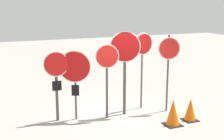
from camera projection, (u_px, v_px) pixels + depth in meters
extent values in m
plane|color=gray|center=(113.00, 115.00, 9.49)|extent=(40.00, 40.00, 0.00)
cylinder|color=#474238|center=(57.00, 89.00, 8.90)|extent=(0.08, 0.08, 1.92)
cylinder|color=white|center=(56.00, 64.00, 8.69)|extent=(0.72, 0.07, 0.72)
cylinder|color=red|center=(56.00, 64.00, 8.67)|extent=(0.66, 0.07, 0.66)
cube|color=black|center=(57.00, 86.00, 8.82)|extent=(0.27, 0.04, 0.28)
cylinder|color=#474238|center=(76.00, 88.00, 9.00)|extent=(0.06, 0.06, 1.93)
cylinder|color=white|center=(75.00, 67.00, 8.81)|extent=(0.86, 0.38, 0.93)
cylinder|color=#AD0F0F|center=(75.00, 67.00, 8.79)|extent=(0.81, 0.36, 0.87)
cube|color=black|center=(75.00, 90.00, 8.96)|extent=(0.21, 0.11, 0.32)
cylinder|color=#474238|center=(107.00, 84.00, 9.08)|extent=(0.07, 0.07, 2.07)
cylinder|color=white|center=(107.00, 56.00, 8.85)|extent=(0.68, 0.17, 0.69)
cylinder|color=red|center=(107.00, 56.00, 8.83)|extent=(0.62, 0.16, 0.63)
cylinder|color=#474238|center=(125.00, 75.00, 9.36)|extent=(0.09, 0.09, 2.48)
cylinder|color=white|center=(125.00, 47.00, 9.11)|extent=(0.87, 0.33, 0.92)
cylinder|color=#AD0F0F|center=(125.00, 47.00, 9.09)|extent=(0.82, 0.31, 0.86)
cylinder|color=#474238|center=(142.00, 73.00, 9.93)|extent=(0.05, 0.05, 2.36)
cylinder|color=white|center=(143.00, 44.00, 9.69)|extent=(0.68, 0.15, 0.69)
cylinder|color=red|center=(144.00, 44.00, 9.67)|extent=(0.62, 0.14, 0.63)
cylinder|color=#474238|center=(168.00, 74.00, 9.65)|extent=(0.06, 0.06, 2.41)
cylinder|color=white|center=(169.00, 48.00, 9.43)|extent=(0.66, 0.23, 0.68)
cylinder|color=red|center=(169.00, 49.00, 9.41)|extent=(0.60, 0.21, 0.62)
cube|color=black|center=(172.00, 125.00, 8.76)|extent=(0.46, 0.46, 0.02)
cone|color=#E05B0C|center=(173.00, 112.00, 8.68)|extent=(0.39, 0.39, 0.73)
cube|color=black|center=(190.00, 120.00, 9.11)|extent=(0.42, 0.42, 0.02)
cone|color=#E05B0C|center=(190.00, 109.00, 9.04)|extent=(0.35, 0.35, 0.64)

